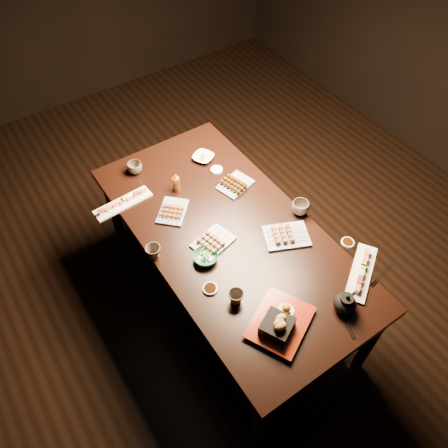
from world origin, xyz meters
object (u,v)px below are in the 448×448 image
(dining_table, at_px, (228,269))
(tempura_tray, at_px, (281,318))
(sushi_platter_far, at_px, (123,202))
(yakitori_plate_right, at_px, (287,234))
(teacup_far_left, at_px, (153,252))
(edamame_bowl_cream, at_px, (203,157))
(condiment_bottle, at_px, (176,182))
(yakitori_plate_center, at_px, (213,240))
(teacup_near_left, at_px, (236,297))
(yakitori_plate_left, at_px, (172,209))
(sushi_platter_near, at_px, (362,271))
(edamame_bowl_green, at_px, (206,257))
(teapot, at_px, (345,302))
(teacup_mid_right, at_px, (300,208))
(teacup_far_right, at_px, (135,168))

(dining_table, relative_size, tempura_tray, 5.77)
(sushi_platter_far, distance_m, yakitori_plate_right, 0.98)
(sushi_platter_far, bearing_deg, teacup_far_left, 83.06)
(yakitori_plate_right, distance_m, edamame_bowl_cream, 0.80)
(tempura_tray, bearing_deg, condiment_bottle, 61.28)
(yakitori_plate_center, relative_size, teacup_near_left, 2.73)
(yakitori_plate_left, bearing_deg, teacup_near_left, -137.85)
(yakitori_plate_center, bearing_deg, sushi_platter_near, -62.32)
(edamame_bowl_cream, bearing_deg, teacup_near_left, -113.61)
(sushi_platter_near, relative_size, edamame_bowl_cream, 2.87)
(edamame_bowl_green, bearing_deg, edamame_bowl_cream, 58.55)
(tempura_tray, relative_size, teacup_far_left, 3.77)
(yakitori_plate_left, xyz_separation_m, teacup_near_left, (-0.03, -0.69, 0.01))
(edamame_bowl_cream, bearing_deg, dining_table, -109.03)
(yakitori_plate_right, bearing_deg, teapot, -70.94)
(dining_table, distance_m, yakitori_plate_right, 0.52)
(teacup_mid_right, bearing_deg, condiment_bottle, 131.80)
(edamame_bowl_cream, relative_size, teacup_far_right, 1.39)
(yakitori_plate_right, distance_m, condiment_bottle, 0.74)
(sushi_platter_far, relative_size, teapot, 2.64)
(teapot, bearing_deg, teacup_near_left, 132.75)
(edamame_bowl_cream, bearing_deg, sushi_platter_far, -173.71)
(sushi_platter_near, xyz_separation_m, sushi_platter_far, (-0.82, 1.14, -0.00))
(condiment_bottle, bearing_deg, teapot, -76.82)
(sushi_platter_near, height_order, yakitori_plate_center, yakitori_plate_center)
(yakitori_plate_left, bearing_deg, dining_table, -103.43)
(tempura_tray, distance_m, teapot, 0.33)
(yakitori_plate_center, distance_m, yakitori_plate_right, 0.41)
(edamame_bowl_green, height_order, teacup_far_left, teacup_far_left)
(yakitori_plate_center, relative_size, teapot, 1.60)
(yakitori_plate_left, distance_m, edamame_bowl_green, 0.39)
(tempura_tray, bearing_deg, yakitori_plate_left, 67.97)
(yakitori_plate_center, relative_size, edamame_bowl_cream, 1.67)
(yakitori_plate_center, relative_size, condiment_bottle, 1.61)
(edamame_bowl_green, height_order, teapot, teapot)
(yakitori_plate_left, distance_m, condiment_bottle, 0.19)
(dining_table, xyz_separation_m, sushi_platter_near, (0.42, -0.62, 0.40))
(sushi_platter_far, xyz_separation_m, edamame_bowl_cream, (0.61, 0.07, -0.01))
(yakitori_plate_center, distance_m, tempura_tray, 0.59)
(dining_table, xyz_separation_m, yakitori_plate_center, (-0.12, -0.01, 0.40))
(edamame_bowl_cream, xyz_separation_m, teacup_near_left, (-0.43, -0.98, 0.02))
(yakitori_plate_left, bearing_deg, edamame_bowl_cream, -8.90)
(yakitori_plate_right, relative_size, teapot, 1.82)
(yakitori_plate_center, distance_m, teacup_far_left, 0.33)
(sushi_platter_near, bearing_deg, dining_table, 91.06)
(teacup_near_left, bearing_deg, condiment_bottle, 80.09)
(sushi_platter_far, relative_size, condiment_bottle, 2.66)
(teapot, bearing_deg, dining_table, 96.24)
(sushi_platter_far, bearing_deg, yakitori_plate_left, 130.55)
(teacup_mid_right, xyz_separation_m, teacup_far_left, (-0.85, 0.20, -0.00))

